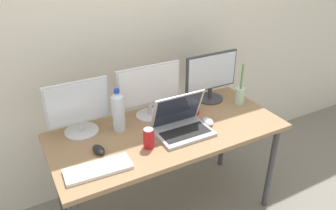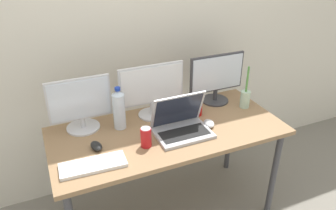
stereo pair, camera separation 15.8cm
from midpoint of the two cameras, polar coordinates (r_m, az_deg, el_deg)
wall_back at (r=2.43m, az=-8.79°, el=13.76°), size 7.00×0.08×2.60m
work_desk at (r=2.18m, az=-2.09°, el=-5.85°), size 1.52×0.69×0.74m
monitor_left at (r=2.12m, az=-17.41°, el=-0.56°), size 0.40×0.22×0.35m
monitor_center at (r=2.21m, az=-5.31°, el=2.66°), size 0.45×0.20×0.37m
monitor_right at (r=2.45m, az=5.69°, el=5.04°), size 0.43×0.20×0.37m
laptop_silver at (r=2.09m, az=0.18°, el=-3.31°), size 0.35×0.26×0.26m
keyboard_main at (r=1.85m, az=-14.50°, el=-10.81°), size 0.37×0.16×0.02m
mouse_by_keyboard at (r=2.20m, az=4.91°, el=-2.94°), size 0.09×0.11×0.04m
mouse_by_laptop at (r=1.98m, az=-14.27°, el=-7.60°), size 0.08×0.11×0.04m
water_bottle at (r=2.11m, az=-10.78°, el=-1.16°), size 0.08×0.08×0.29m
soda_can_near_keyboard at (r=1.95m, az=-5.71°, el=-5.85°), size 0.07×0.07×0.13m
soda_can_by_laptop at (r=2.29m, az=2.74°, el=-0.15°), size 0.07×0.07×0.13m
bamboo_vase at (r=2.46m, az=10.62°, el=1.65°), size 0.07×0.07×0.32m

